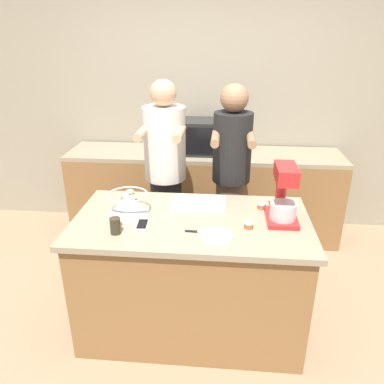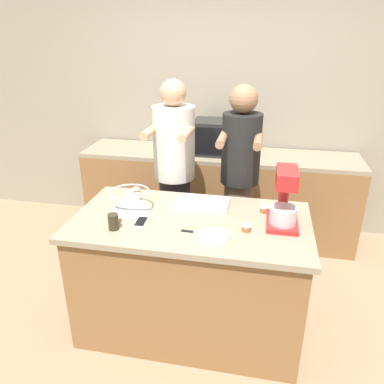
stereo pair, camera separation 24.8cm
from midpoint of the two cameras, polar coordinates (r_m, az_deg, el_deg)
ground_plane at (r=3.04m, az=-2.55°, el=-19.40°), size 16.00×16.00×0.00m
back_wall at (r=4.08m, az=0.47°, el=13.26°), size 10.00×0.06×2.70m
island_counter at (r=2.75m, az=-2.72°, el=-12.48°), size 1.59×0.86×0.90m
back_counter at (r=4.00m, az=0.02°, el=-0.28°), size 2.80×0.60×0.92m
person_left at (r=3.18m, az=-6.26°, el=1.97°), size 0.36×0.51×1.73m
person_right at (r=3.13m, az=3.69°, el=1.62°), size 0.33×0.50×1.70m
stand_mixer at (r=2.48m, az=11.01°, el=-0.78°), size 0.20×0.30×0.39m
mixing_bowl at (r=2.63m, az=-12.42°, el=-1.69°), size 0.28×0.28×0.15m
baking_tray at (r=2.71m, az=-1.55°, el=-1.69°), size 0.39×0.25×0.04m
microwave_oven at (r=3.80m, az=-0.20°, el=8.42°), size 0.50×0.37×0.33m
cell_phone at (r=2.48m, az=-10.45°, el=-4.97°), size 0.08×0.15×0.01m
drinking_glass at (r=2.40m, az=-14.55°, el=-5.08°), size 0.07×0.07×0.10m
small_plate at (r=2.31m, az=0.85°, el=-6.69°), size 0.20×0.20×0.02m
knife at (r=2.36m, az=-1.82°, el=-6.19°), size 0.22×0.03×0.01m
cupcake_0 at (r=2.49m, az=-14.23°, el=-4.54°), size 0.06×0.06×0.06m
cupcake_1 at (r=2.40m, az=5.76°, el=-4.98°), size 0.06×0.06×0.06m
cupcake_2 at (r=2.85m, az=-12.64°, el=-0.74°), size 0.06×0.06×0.06m
cupcake_3 at (r=2.81m, az=-11.51°, el=-1.04°), size 0.06×0.06×0.06m
cupcake_4 at (r=2.91m, az=-11.86°, el=-0.20°), size 0.06×0.06×0.06m
cupcake_5 at (r=2.67m, az=7.97°, el=-2.04°), size 0.06×0.06×0.06m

